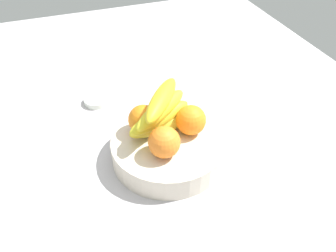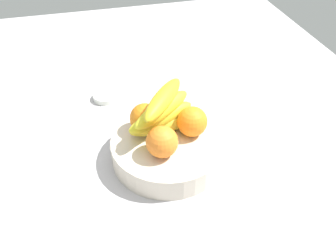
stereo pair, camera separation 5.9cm
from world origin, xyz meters
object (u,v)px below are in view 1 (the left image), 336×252
(banana_bunch, at_px, (161,113))
(jar_lid, at_px, (97,100))
(orange_center, at_px, (143,120))
(orange_front_left, at_px, (166,142))
(fruit_bowl, at_px, (168,148))
(orange_front_right, at_px, (191,120))

(banana_bunch, height_order, jar_lid, banana_bunch)
(orange_center, bearing_deg, orange_front_left, 15.07)
(fruit_bowl, distance_m, jar_lid, 0.30)
(orange_front_left, xyz_separation_m, banana_bunch, (-0.07, 0.02, 0.02))
(banana_bunch, distance_m, jar_lid, 0.28)
(fruit_bowl, height_order, jar_lid, fruit_bowl)
(orange_front_left, relative_size, orange_front_right, 1.00)
(banana_bunch, bearing_deg, orange_front_right, 67.43)
(orange_front_right, bearing_deg, jar_lid, -146.70)
(fruit_bowl, bearing_deg, banana_bunch, -174.47)
(orange_front_right, height_order, jar_lid, orange_front_right)
(fruit_bowl, distance_m, orange_front_left, 0.08)
(orange_front_right, height_order, orange_center, same)
(banana_bunch, bearing_deg, jar_lid, -154.85)
(fruit_bowl, distance_m, banana_bunch, 0.09)
(orange_center, distance_m, banana_bunch, 0.05)
(orange_front_left, bearing_deg, fruit_bowl, 154.70)
(orange_front_right, relative_size, banana_bunch, 0.38)
(orange_center, height_order, banana_bunch, banana_bunch)
(banana_bunch, bearing_deg, orange_front_left, -12.11)
(fruit_bowl, height_order, orange_front_left, orange_front_left)
(fruit_bowl, distance_m, orange_center, 0.09)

